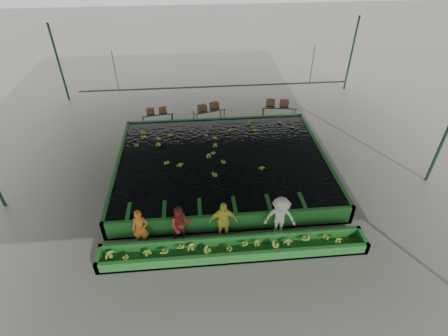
{
  "coord_description": "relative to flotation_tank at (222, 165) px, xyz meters",
  "views": [
    {
      "loc": [
        -1.18,
        -12.18,
        10.4
      ],
      "look_at": [
        0.0,
        0.5,
        1.0
      ],
      "focal_mm": 28.0,
      "sensor_mm": 36.0,
      "label": 1
    }
  ],
  "objects": [
    {
      "name": "tank_water",
      "position": [
        0.0,
        -0.0,
        0.4
      ],
      "size": [
        9.7,
        7.7,
        0.0
      ],
      "primitive_type": "cube",
      "color": "black",
      "rests_on": "flotation_tank"
    },
    {
      "name": "worker_c",
      "position": [
        -0.35,
        -4.3,
        0.47
      ],
      "size": [
        1.09,
        0.47,
        1.84
      ],
      "primitive_type": "imported",
      "rotation": [
        0.0,
        0.0,
        0.02
      ],
      "color": "#ECE54A",
      "rests_on": "ground"
    },
    {
      "name": "shed_roof",
      "position": [
        0.0,
        -1.5,
        4.55
      ],
      "size": [
        20.0,
        22.0,
        0.04
      ],
      "primitive_type": "cube",
      "color": "gray",
      "rests_on": "shed_posts"
    },
    {
      "name": "flotation_tank",
      "position": [
        0.0,
        0.0,
        0.0
      ],
      "size": [
        10.0,
        8.0,
        0.9
      ],
      "primitive_type": null,
      "color": "#206C25",
      "rests_on": "ground"
    },
    {
      "name": "floating_bananas",
      "position": [
        0.0,
        0.8,
        0.4
      ],
      "size": [
        9.18,
        6.26,
        0.13
      ],
      "primitive_type": null,
      "color": "#98B633",
      "rests_on": "tank_water"
    },
    {
      "name": "rail_hanger_right",
      "position": [
        5.0,
        3.5,
        3.55
      ],
      "size": [
        0.04,
        0.04,
        2.0
      ],
      "primitive_type": "cylinder",
      "color": "#59605B",
      "rests_on": "shed_roof"
    },
    {
      "name": "trough_bananas",
      "position": [
        0.0,
        -5.1,
        -0.05
      ],
      "size": [
        8.48,
        0.57,
        0.11
      ],
      "primitive_type": null,
      "color": "#98B633",
      "rests_on": "sorting_trough"
    },
    {
      "name": "worker_a",
      "position": [
        -3.44,
        -4.3,
        0.39
      ],
      "size": [
        0.62,
        0.42,
        1.68
      ],
      "primitive_type": "imported",
      "rotation": [
        0.0,
        0.0,
        -0.02
      ],
      "color": "orange",
      "rests_on": "ground"
    },
    {
      "name": "shed_posts",
      "position": [
        0.0,
        -1.5,
        2.05
      ],
      "size": [
        20.0,
        22.0,
        5.0
      ],
      "primitive_type": null,
      "color": "#1A3D28",
      "rests_on": "ground"
    },
    {
      "name": "packing_table_left",
      "position": [
        -3.4,
        5.09,
        -0.02
      ],
      "size": [
        1.98,
        1.02,
        0.86
      ],
      "primitive_type": null,
      "rotation": [
        0.0,
        0.0,
        0.15
      ],
      "color": "#59605B",
      "rests_on": "ground"
    },
    {
      "name": "box_stack_left",
      "position": [
        -3.41,
        5.07,
        0.41
      ],
      "size": [
        1.19,
        0.46,
        0.25
      ],
      "primitive_type": null,
      "rotation": [
        0.0,
        0.0,
        0.12
      ],
      "color": "brown",
      "rests_on": "packing_table_left"
    },
    {
      "name": "packing_table_right",
      "position": [
        3.93,
        5.14,
        0.03
      ],
      "size": [
        2.19,
        1.12,
        0.95
      ],
      "primitive_type": null,
      "rotation": [
        0.0,
        0.0,
        -0.14
      ],
      "color": "#59605B",
      "rests_on": "ground"
    },
    {
      "name": "packing_table_mid",
      "position": [
        -0.34,
        5.22,
        -0.01
      ],
      "size": [
        2.06,
        1.28,
        0.87
      ],
      "primitive_type": null,
      "rotation": [
        0.0,
        0.0,
        0.29
      ],
      "color": "#59605B",
      "rests_on": "ground"
    },
    {
      "name": "worker_b",
      "position": [
        -1.94,
        -4.3,
        0.42
      ],
      "size": [
        0.9,
        0.73,
        1.73
      ],
      "primitive_type": "imported",
      "rotation": [
        0.0,
        0.0,
        0.09
      ],
      "color": "#A3322C",
      "rests_on": "ground"
    },
    {
      "name": "sorting_trough",
      "position": [
        0.0,
        -5.1,
        -0.2
      ],
      "size": [
        10.0,
        1.0,
        0.5
      ],
      "primitive_type": null,
      "color": "#206C25",
      "rests_on": "ground"
    },
    {
      "name": "box_stack_mid",
      "position": [
        -0.36,
        5.26,
        0.42
      ],
      "size": [
        1.35,
        0.81,
        0.28
      ],
      "primitive_type": null,
      "rotation": [
        0.0,
        0.0,
        0.36
      ],
      "color": "brown",
      "rests_on": "packing_table_mid"
    },
    {
      "name": "cableway_rail",
      "position": [
        0.0,
        3.5,
        2.55
      ],
      "size": [
        0.08,
        0.08,
        14.0
      ],
      "primitive_type": "cylinder",
      "color": "#59605B",
      "rests_on": "shed_roof"
    },
    {
      "name": "rail_hanger_left",
      "position": [
        -5.0,
        3.5,
        3.55
      ],
      "size": [
        0.04,
        0.04,
        2.0
      ],
      "primitive_type": "cylinder",
      "color": "#59605B",
      "rests_on": "shed_roof"
    },
    {
      "name": "box_stack_right",
      "position": [
        3.82,
        5.22,
        0.5
      ],
      "size": [
        1.39,
        0.62,
        0.29
      ],
      "primitive_type": null,
      "rotation": [
        0.0,
        0.0,
        -0.19
      ],
      "color": "brown",
      "rests_on": "packing_table_right"
    },
    {
      "name": "ground",
      "position": [
        0.0,
        -1.5,
        -0.45
      ],
      "size": [
        80.0,
        80.0,
        0.0
      ],
      "primitive_type": "plane",
      "color": "slate",
      "rests_on": "ground"
    },
    {
      "name": "worker_d",
      "position": [
        1.85,
        -4.3,
        0.49
      ],
      "size": [
        1.3,
        0.86,
        1.88
      ],
      "primitive_type": "imported",
      "rotation": [
        0.0,
        0.0,
        -0.14
      ],
      "color": "#ECE7CD",
      "rests_on": "ground"
    }
  ]
}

